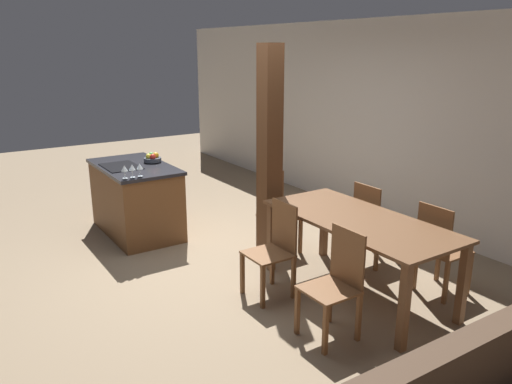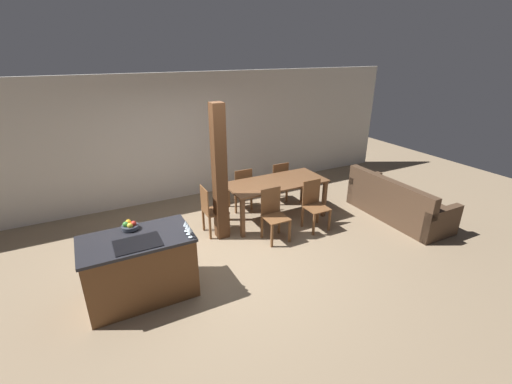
% 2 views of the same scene
% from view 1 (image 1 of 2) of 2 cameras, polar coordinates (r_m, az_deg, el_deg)
% --- Properties ---
extents(ground_plane, '(16.00, 16.00, 0.00)m').
position_cam_1_polar(ground_plane, '(5.63, -5.12, -8.21)').
color(ground_plane, '#847056').
extents(wall_back, '(11.20, 0.08, 2.70)m').
position_cam_1_polar(wall_back, '(6.95, 15.40, 7.60)').
color(wall_back, silver).
rests_on(wall_back, ground_plane).
extents(kitchen_island, '(1.40, 0.81, 0.91)m').
position_cam_1_polar(kitchen_island, '(6.57, -13.55, -0.79)').
color(kitchen_island, brown).
rests_on(kitchen_island, ground_plane).
extents(fruit_bowl, '(0.22, 0.22, 0.11)m').
position_cam_1_polar(fruit_bowl, '(6.55, -11.75, 3.82)').
color(fruit_bowl, '#383D47').
rests_on(fruit_bowl, kitchen_island).
extents(wine_glass_near, '(0.07, 0.07, 0.15)m').
position_cam_1_polar(wine_glass_near, '(5.75, -14.81, 2.60)').
color(wine_glass_near, silver).
rests_on(wine_glass_near, kitchen_island).
extents(wine_glass_middle, '(0.07, 0.07, 0.15)m').
position_cam_1_polar(wine_glass_middle, '(5.77, -13.98, 2.72)').
color(wine_glass_middle, silver).
rests_on(wine_glass_middle, kitchen_island).
extents(wine_glass_far, '(0.07, 0.07, 0.15)m').
position_cam_1_polar(wine_glass_far, '(5.80, -13.16, 2.84)').
color(wine_glass_far, silver).
rests_on(wine_glass_far, kitchen_island).
extents(dining_table, '(1.93, 0.87, 0.78)m').
position_cam_1_polar(dining_table, '(4.81, 11.60, -4.11)').
color(dining_table, brown).
rests_on(dining_table, ground_plane).
extents(dining_chair_near_left, '(0.40, 0.40, 0.91)m').
position_cam_1_polar(dining_chair_near_left, '(4.79, 2.12, -6.42)').
color(dining_chair_near_left, brown).
rests_on(dining_chair_near_left, ground_plane).
extents(dining_chair_near_right, '(0.40, 0.40, 0.91)m').
position_cam_1_polar(dining_chair_near_right, '(4.18, 9.13, -10.17)').
color(dining_chair_near_right, brown).
rests_on(dining_chair_near_right, ground_plane).
extents(dining_chair_far_left, '(0.40, 0.40, 0.91)m').
position_cam_1_polar(dining_chair_far_left, '(5.61, 13.20, -3.41)').
color(dining_chair_far_left, brown).
rests_on(dining_chair_far_left, ground_plane).
extents(dining_chair_far_right, '(0.40, 0.40, 0.91)m').
position_cam_1_polar(dining_chair_far_right, '(5.10, 20.25, -6.03)').
color(dining_chair_far_right, brown).
rests_on(dining_chair_far_right, ground_plane).
extents(dining_chair_head_end, '(0.40, 0.40, 0.91)m').
position_cam_1_polar(dining_chair_head_end, '(5.84, 2.25, -2.20)').
color(dining_chair_head_end, brown).
rests_on(dining_chair_head_end, ground_plane).
extents(timber_post, '(0.21, 0.21, 2.37)m').
position_cam_1_polar(timber_post, '(5.46, 1.56, 4.20)').
color(timber_post, '#4C2D19').
rests_on(timber_post, ground_plane).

